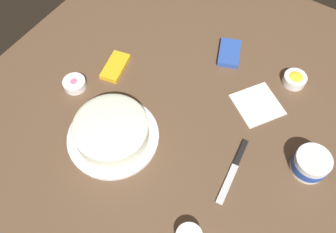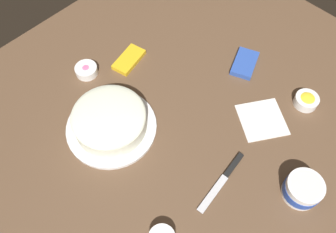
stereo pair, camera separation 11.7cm
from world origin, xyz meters
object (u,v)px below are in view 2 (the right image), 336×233
Objects in this scene: sprinkle_bowl_yellow at (306,100)px; paper_napkin at (262,119)px; candy_box_upper at (129,60)px; frosted_cake at (110,121)px; spreading_knife at (225,177)px; frosting_tub at (303,189)px; sprinkle_bowl_pink at (86,70)px; candy_box_lower at (245,63)px.

sprinkle_bowl_yellow reaches higher than paper_napkin.
sprinkle_bowl_yellow is 0.66m from candy_box_upper.
spreading_knife is (-0.13, 0.39, -0.04)m from frosted_cake.
frosting_tub is at bearing 60.95° from paper_napkin.
sprinkle_bowl_yellow is at bearing 124.43° from sprinkle_bowl_pink.
candy_box_upper is at bearing -89.14° from frosting_tub.
frosted_cake reaches higher than sprinkle_bowl_pink.
spreading_knife is at bearing 93.66° from sprinkle_bowl_pink.
frosted_cake is at bearing 23.29° from candy_box_upper.
candy_box_upper is at bearing -100.77° from spreading_knife.
paper_napkin is (-0.25, -0.04, -0.00)m from spreading_knife.
paper_napkin is at bearing -170.39° from spreading_knife.
frosting_tub is 0.48× the size of spreading_knife.
sprinkle_bowl_yellow is 1.01× the size of sprinkle_bowl_pink.
sprinkle_bowl_pink is at bearing -79.15° from frosting_tub.
paper_napkin is at bearing -119.05° from frosting_tub.
sprinkle_bowl_yellow is 0.80m from sprinkle_bowl_pink.
sprinkle_bowl_pink is at bearing -55.57° from sprinkle_bowl_yellow.
paper_napkin is (-0.14, 0.52, -0.01)m from candy_box_upper.
sprinkle_bowl_yellow reaches higher than sprinkle_bowl_pink.
frosted_cake is 0.26m from sprinkle_bowl_pink.
frosting_tub is (-0.25, 0.58, -0.01)m from frosted_cake.
spreading_knife is 0.46m from candy_box_lower.
frosting_tub is 0.27m from paper_napkin.
frosted_cake is at bearing -37.24° from sprinkle_bowl_yellow.
sprinkle_bowl_pink reaches higher than candy_box_lower.
frosting_tub is at bearing 121.26° from spreading_knife.
frosted_cake reaches higher than frosting_tub.
frosting_tub is 1.37× the size of sprinkle_bowl_yellow.
candy_box_lower is (-0.44, 0.40, -0.01)m from sprinkle_bowl_pink.
frosting_tub is 0.75× the size of paper_napkin.
candy_box_upper is (-0.15, 0.07, -0.01)m from sprinkle_bowl_pink.
frosted_cake reaches higher than sprinkle_bowl_yellow.
candy_box_upper is (0.01, -0.76, -0.03)m from frosting_tub.
frosted_cake is 0.68m from sprinkle_bowl_yellow.
sprinkle_bowl_pink is 0.62× the size of candy_box_upper.
frosting_tub reaches higher than paper_napkin.
sprinkle_bowl_yellow is (-0.29, -0.17, -0.02)m from frosting_tub.
paper_napkin is at bearing 92.49° from candy_box_upper.
candy_box_upper is at bearing -143.82° from frosted_cake.
sprinkle_bowl_pink is (0.16, -0.83, -0.02)m from frosting_tub.
candy_box_lower reaches higher than candy_box_upper.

